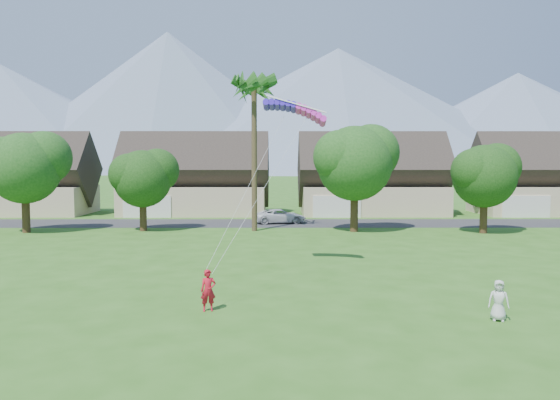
{
  "coord_description": "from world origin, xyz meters",
  "views": [
    {
      "loc": [
        -0.09,
        -15.39,
        5.58
      ],
      "look_at": [
        0.0,
        10.0,
        3.8
      ],
      "focal_mm": 35.0,
      "sensor_mm": 36.0,
      "label": 1
    }
  ],
  "objects_px": {
    "watcher": "(499,300)",
    "parked_car": "(280,216)",
    "kite_flyer": "(208,290)",
    "parafoil_kite": "(296,108)"
  },
  "relations": [
    {
      "from": "kite_flyer",
      "to": "watcher",
      "type": "bearing_deg",
      "value": -19.9
    },
    {
      "from": "parafoil_kite",
      "to": "watcher",
      "type": "bearing_deg",
      "value": -48.23
    },
    {
      "from": "kite_flyer",
      "to": "watcher",
      "type": "xyz_separation_m",
      "value": [
        10.36,
        -1.28,
        -0.06
      ]
    },
    {
      "from": "watcher",
      "to": "parafoil_kite",
      "type": "bearing_deg",
      "value": 142.26
    },
    {
      "from": "kite_flyer",
      "to": "parafoil_kite",
      "type": "xyz_separation_m",
      "value": [
        3.53,
        7.87,
        7.53
      ]
    },
    {
      "from": "watcher",
      "to": "parafoil_kite",
      "type": "relative_size",
      "value": 0.43
    },
    {
      "from": "watcher",
      "to": "parked_car",
      "type": "distance_m",
      "value": 31.5
    },
    {
      "from": "parked_car",
      "to": "parafoil_kite",
      "type": "xyz_separation_m",
      "value": [
        0.71,
        -21.43,
        7.67
      ]
    },
    {
      "from": "watcher",
      "to": "parked_car",
      "type": "xyz_separation_m",
      "value": [
        -7.54,
        30.58,
        -0.08
      ]
    },
    {
      "from": "watcher",
      "to": "parked_car",
      "type": "height_order",
      "value": "watcher"
    }
  ]
}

